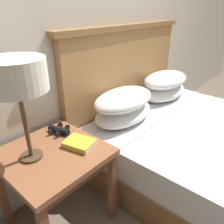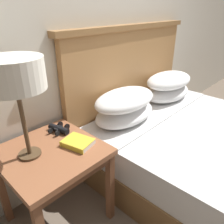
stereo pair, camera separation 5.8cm
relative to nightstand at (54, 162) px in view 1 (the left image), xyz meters
name	(u,v)px [view 1 (the left image)]	position (x,y,z in m)	size (l,w,h in m)	color
ground_plane	(172,207)	(0.61, -0.55, -0.51)	(20.00, 20.00, 0.00)	#6B5B4C
wall_back	(82,17)	(0.61, 0.35, 0.79)	(8.00, 0.06, 2.60)	beige
nightstand	(54,162)	(0.00, 0.00, 0.00)	(0.58, 0.58, 0.59)	brown
bed	(195,143)	(1.09, -0.48, -0.20)	(1.65, 1.80, 1.23)	brown
table_lamp	(16,77)	(-0.11, 0.05, 0.56)	(0.30, 0.30, 0.57)	#4C3823
book_on_nightstand	(79,143)	(0.15, -0.08, 0.10)	(0.18, 0.21, 0.03)	silver
binoculars_pair	(59,130)	(0.16, 0.14, 0.10)	(0.15, 0.16, 0.05)	black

